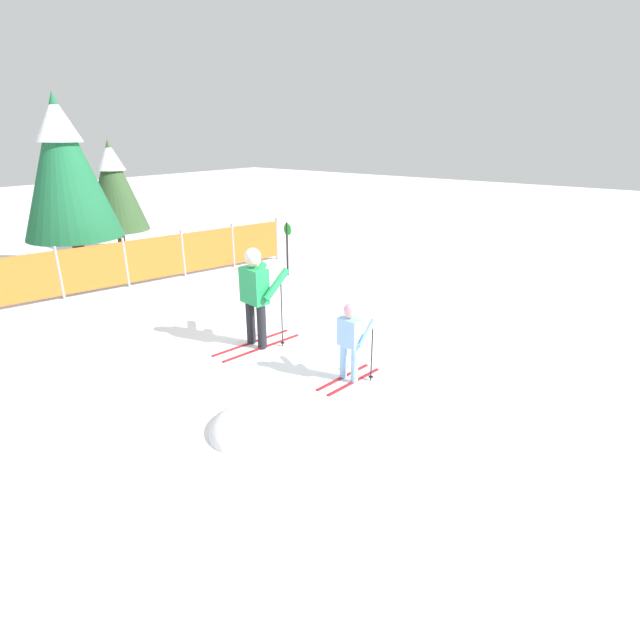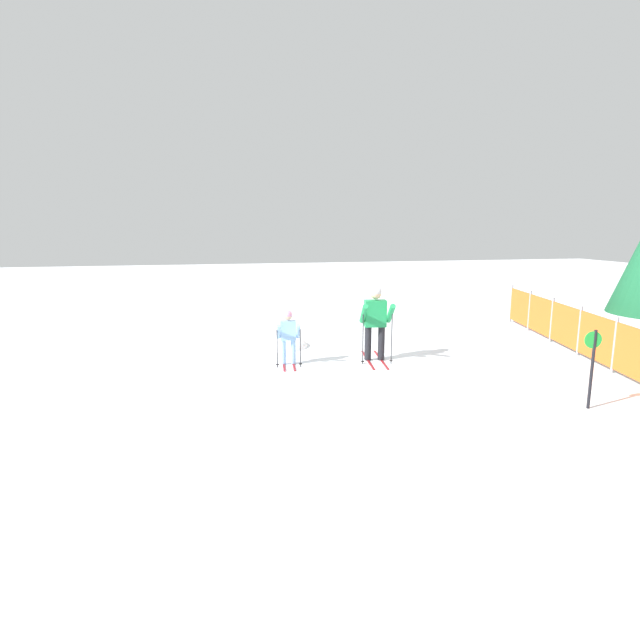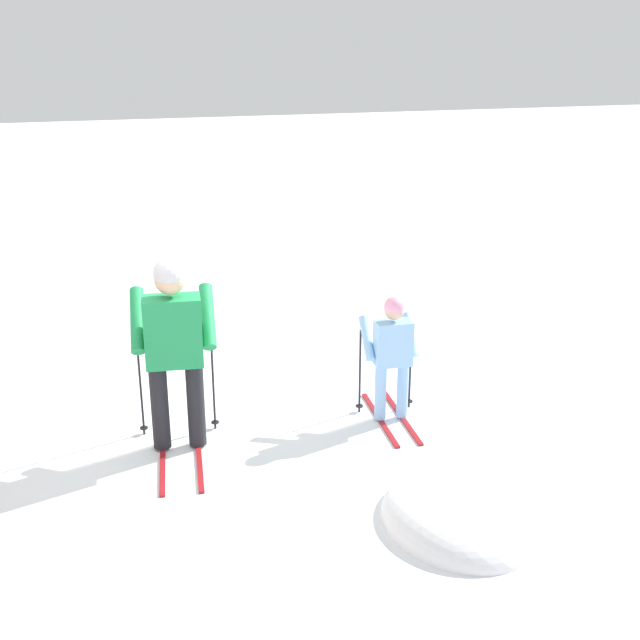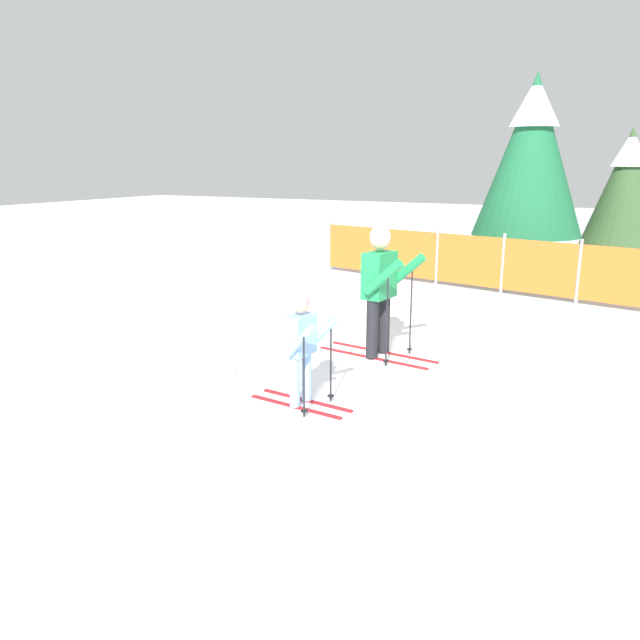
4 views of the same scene
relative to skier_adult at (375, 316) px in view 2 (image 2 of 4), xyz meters
The scene contains 6 objects.
ground_plane 1.00m from the skier_adult, 158.45° to the right, with size 60.00×60.00×0.00m, color white.
skier_adult is the anchor object (origin of this frame).
skier_child 1.94m from the skier_adult, 92.17° to the right, with size 1.13×0.55×1.18m.
safety_fence 4.76m from the skier_adult, 83.17° to the left, with size 8.22×1.86×1.14m.
trail_marker 4.34m from the skier_adult, 34.66° to the left, with size 0.07×0.28×1.31m.
snow_mound 2.67m from the skier_adult, 135.31° to the right, with size 1.30×1.10×0.52m, color white.
Camera 2 is at (10.27, -3.42, 2.92)m, focal length 28.00 mm.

